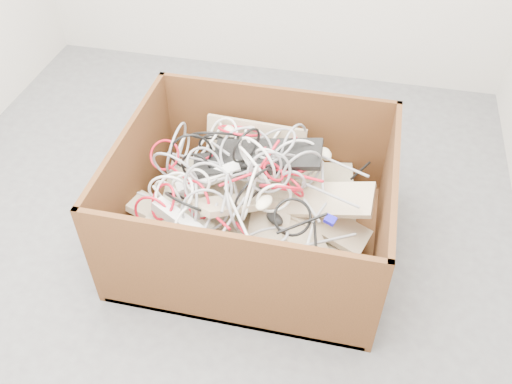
% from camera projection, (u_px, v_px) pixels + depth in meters
% --- Properties ---
extents(ground, '(3.00, 3.00, 0.00)m').
position_uv_depth(ground, '(207.00, 225.00, 2.70)').
color(ground, '#4A494C').
rests_on(ground, ground).
extents(cardboard_box, '(1.17, 0.97, 0.57)m').
position_uv_depth(cardboard_box, '(252.00, 219.00, 2.53)').
color(cardboard_box, '#37220D').
rests_on(cardboard_box, ground).
extents(keyboard_pile, '(1.18, 0.85, 0.35)m').
position_uv_depth(keyboard_pile, '(261.00, 196.00, 2.46)').
color(keyboard_pile, tan).
rests_on(keyboard_pile, cardboard_box).
extents(mice_scatter, '(0.62, 0.75, 0.20)m').
position_uv_depth(mice_scatter, '(252.00, 193.00, 2.38)').
color(mice_scatter, beige).
rests_on(mice_scatter, keyboard_pile).
extents(power_strip_left, '(0.29, 0.18, 0.12)m').
position_uv_depth(power_strip_left, '(209.00, 178.00, 2.43)').
color(power_strip_left, silver).
rests_on(power_strip_left, keyboard_pile).
extents(power_strip_right, '(0.31, 0.18, 0.10)m').
position_uv_depth(power_strip_right, '(184.00, 223.00, 2.24)').
color(power_strip_right, silver).
rests_on(power_strip_right, keyboard_pile).
extents(vga_plug, '(0.06, 0.05, 0.03)m').
position_uv_depth(vga_plug, '(330.00, 220.00, 2.24)').
color(vga_plug, '#120CBC').
rests_on(vga_plug, keyboard_pile).
extents(cable_tangle, '(1.03, 0.87, 0.46)m').
position_uv_depth(cable_tangle, '(231.00, 174.00, 2.37)').
color(cable_tangle, gray).
rests_on(cable_tangle, keyboard_pile).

